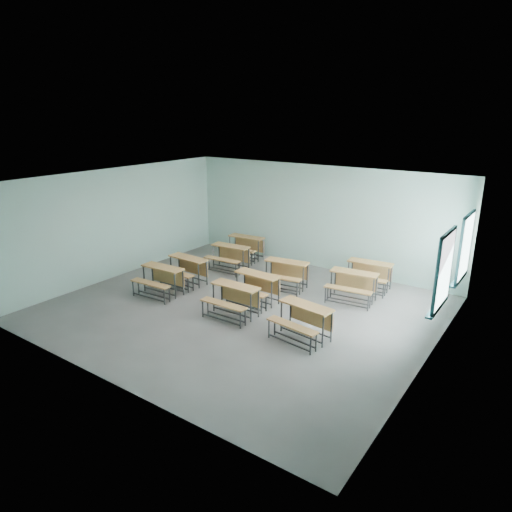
# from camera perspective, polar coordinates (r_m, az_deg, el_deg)

# --- Properties ---
(room) EXTENTS (9.04, 8.04, 3.24)m
(room) POSITION_cam_1_polar(r_m,az_deg,el_deg) (10.95, -1.41, 1.03)
(room) COLOR slate
(room) RESTS_ON ground
(desk_unit_r0c0) EXTENTS (1.26, 0.88, 0.76)m
(desk_unit_r0c0) POSITION_cam_1_polar(r_m,az_deg,el_deg) (12.47, -11.88, -2.53)
(desk_unit_r0c0) COLOR #A1703A
(desk_unit_r0c0) RESTS_ON ground
(desk_unit_r0c1) EXTENTS (1.23, 0.83, 0.76)m
(desk_unit_r0c1) POSITION_cam_1_polar(r_m,az_deg,el_deg) (10.97, -2.91, -5.02)
(desk_unit_r0c1) COLOR #A1703A
(desk_unit_r0c1) RESTS_ON ground
(desk_unit_r0c2) EXTENTS (1.31, 0.97, 0.76)m
(desk_unit_r0c2) POSITION_cam_1_polar(r_m,az_deg,el_deg) (9.94, 5.89, -7.57)
(desk_unit_r0c2) COLOR #A1703A
(desk_unit_r0c2) RESTS_ON ground
(desk_unit_r1c0) EXTENTS (1.25, 0.86, 0.76)m
(desk_unit_r1c0) POSITION_cam_1_polar(r_m,az_deg,el_deg) (13.13, -8.79, -1.31)
(desk_unit_r1c0) COLOR #A1703A
(desk_unit_r1c0) RESTS_ON ground
(desk_unit_r1c1) EXTENTS (1.24, 0.86, 0.76)m
(desk_unit_r1c1) POSITION_cam_1_polar(r_m,az_deg,el_deg) (11.70, -0.13, -3.50)
(desk_unit_r1c1) COLOR #A1703A
(desk_unit_r1c1) RESTS_ON ground
(desk_unit_r2c0) EXTENTS (1.27, 0.90, 0.76)m
(desk_unit_r2c0) POSITION_cam_1_polar(r_m,az_deg,el_deg) (14.13, -3.42, 0.24)
(desk_unit_r2c0) COLOR #A1703A
(desk_unit_r2c0) RESTS_ON ground
(desk_unit_r2c1) EXTENTS (1.32, 0.97, 0.76)m
(desk_unit_r2c1) POSITION_cam_1_polar(r_m,az_deg,el_deg) (12.67, 3.66, -1.84)
(desk_unit_r2c1) COLOR #A1703A
(desk_unit_r2c1) RESTS_ON ground
(desk_unit_r2c2) EXTENTS (1.30, 0.95, 0.76)m
(desk_unit_r2c2) POSITION_cam_1_polar(r_m,az_deg,el_deg) (12.08, 11.98, -3.21)
(desk_unit_r2c2) COLOR #A1703A
(desk_unit_r2c2) RESTS_ON ground
(desk_unit_r3c0) EXTENTS (1.27, 0.90, 0.76)m
(desk_unit_r3c0) POSITION_cam_1_polar(r_m,az_deg,el_deg) (15.14, -1.42, 1.47)
(desk_unit_r3c0) COLOR #A1703A
(desk_unit_r3c0) RESTS_ON ground
(desk_unit_r3c2) EXTENTS (1.28, 0.91, 0.76)m
(desk_unit_r3c2) POSITION_cam_1_polar(r_m,az_deg,el_deg) (12.96, 13.90, -1.90)
(desk_unit_r3c2) COLOR #A1703A
(desk_unit_r3c2) RESTS_ON ground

